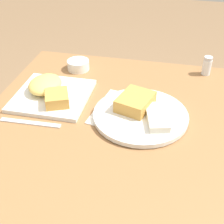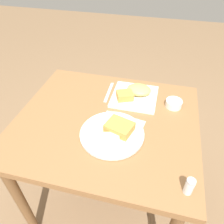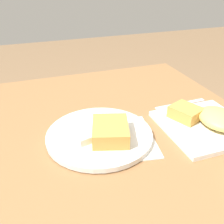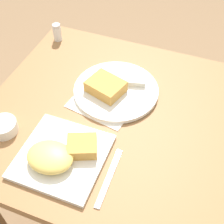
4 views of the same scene
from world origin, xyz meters
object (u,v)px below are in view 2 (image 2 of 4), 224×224
at_px(plate_square_near, 135,94).
at_px(salt_shaker, 189,187).
at_px(butter_knife, 109,92).
at_px(plate_oval_far, 113,132).
at_px(sauce_ramekin, 174,103).

relative_size(plate_square_near, salt_shaker, 3.39).
height_order(plate_square_near, butter_knife, plate_square_near).
distance_m(plate_square_near, plate_oval_far, 0.31).
bearing_deg(butter_knife, plate_square_near, 85.60).
relative_size(plate_square_near, sauce_ramekin, 2.87).
distance_m(plate_square_near, sauce_ramekin, 0.21).
distance_m(plate_oval_far, salt_shaker, 0.38).
distance_m(sauce_ramekin, salt_shaker, 0.48).
bearing_deg(plate_oval_far, salt_shaker, 147.87).
xyz_separation_m(plate_oval_far, butter_knife, (0.10, -0.32, -0.02)).
xyz_separation_m(plate_square_near, salt_shaker, (-0.27, 0.51, 0.01)).
bearing_deg(butter_knife, plate_oval_far, 16.28).
bearing_deg(sauce_ramekin, salt_shaker, 97.85).
height_order(sauce_ramekin, salt_shaker, salt_shaker).
height_order(plate_square_near, plate_oval_far, plate_square_near).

